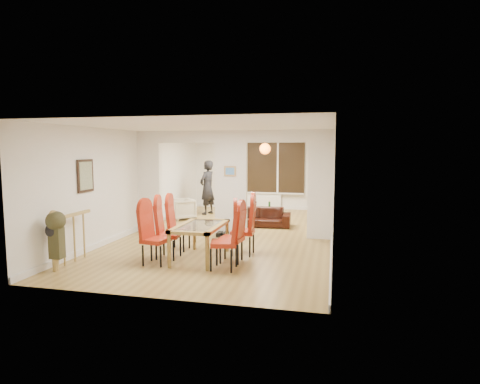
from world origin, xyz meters
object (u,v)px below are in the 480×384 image
(bowl, at_px, (262,208))
(dining_chair_rb, at_px, (231,235))
(coffee_table, at_px, (264,213))
(dining_chair_lc, at_px, (179,225))
(sofa, at_px, (259,217))
(television, at_px, (316,210))
(dining_chair_ra, at_px, (224,238))
(armchair, at_px, (182,209))
(dining_chair_la, at_px, (155,236))
(dining_chair_rc, at_px, (243,227))
(dining_table, at_px, (200,242))
(bottle, at_px, (269,205))
(dining_chair_lb, at_px, (168,231))
(person, at_px, (207,187))

(bowl, bearing_deg, dining_chair_rb, -86.46)
(coffee_table, bearing_deg, dining_chair_lc, -103.17)
(sofa, bearing_deg, television, 38.57)
(dining_chair_lc, bearing_deg, dining_chair_rb, -30.29)
(sofa, bearing_deg, dining_chair_ra, -91.45)
(dining_chair_ra, bearing_deg, armchair, 105.89)
(dining_chair_la, relative_size, dining_chair_rc, 0.97)
(dining_table, relative_size, dining_chair_la, 1.35)
(coffee_table, distance_m, bowl, 0.17)
(television, bearing_deg, armchair, 126.80)
(sofa, xyz_separation_m, television, (1.51, 1.35, 0.04))
(dining_chair_lc, xyz_separation_m, dining_chair_rc, (1.41, -0.06, 0.03))
(dining_chair_la, bearing_deg, dining_table, 45.80)
(dining_chair_rc, bearing_deg, sofa, 91.01)
(dining_chair_rb, distance_m, television, 5.19)
(dining_chair_rb, bearing_deg, coffee_table, 99.23)
(dining_table, distance_m, dining_chair_la, 0.89)
(sofa, bearing_deg, armchair, 165.27)
(dining_chair_rb, relative_size, bottle, 3.82)
(dining_chair_ra, distance_m, coffee_table, 5.66)
(dining_table, bearing_deg, coffee_table, 85.79)
(dining_chair_lb, relative_size, armchair, 1.59)
(dining_chair_la, xyz_separation_m, dining_chair_rc, (1.43, 1.04, 0.02))
(dining_table, distance_m, dining_chair_ra, 0.85)
(sofa, distance_m, armchair, 2.54)
(armchair, relative_size, person, 0.39)
(dining_table, xyz_separation_m, armchair, (-1.99, 4.12, -0.03))
(dining_chair_rc, xyz_separation_m, sofa, (-0.24, 3.08, -0.30))
(dining_chair_lb, relative_size, television, 1.06)
(dining_chair_rb, distance_m, dining_chair_rc, 0.58)
(person, height_order, bottle, person)
(sofa, height_order, television, television)
(dining_table, height_order, bottle, dining_table)
(coffee_table, xyz_separation_m, bowl, (-0.06, -0.04, 0.15))
(dining_chair_lb, distance_m, television, 5.69)
(person, xyz_separation_m, coffee_table, (1.90, -0.10, -0.76))
(dining_chair_la, distance_m, armchair, 4.81)
(dining_chair_rc, xyz_separation_m, television, (1.28, 4.43, -0.26))
(coffee_table, relative_size, bottle, 3.86)
(armchair, bearing_deg, coffee_table, 70.52)
(dining_chair_rb, height_order, person, person)
(sofa, distance_m, coffee_table, 1.51)
(dining_chair_rb, xyz_separation_m, coffee_table, (-0.26, 5.15, -0.40))
(dining_chair_rb, xyz_separation_m, dining_chair_rc, (0.10, 0.57, 0.04))
(bowl, bearing_deg, person, 175.60)
(sofa, distance_m, person, 2.65)
(person, bearing_deg, dining_chair_la, 26.14)
(dining_chair_rb, relative_size, dining_chair_rc, 0.94)
(dining_chair_rc, relative_size, bowl, 4.71)
(dining_chair_la, height_order, bottle, dining_chair_la)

